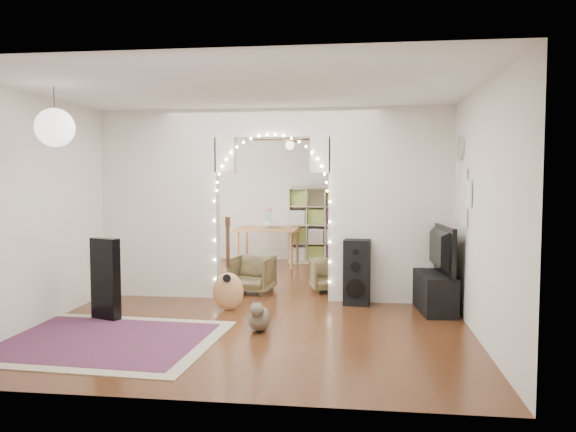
# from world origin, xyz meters

# --- Properties ---
(floor) EXTENTS (7.50, 7.50, 0.00)m
(floor) POSITION_xyz_m (0.00, 0.00, 0.00)
(floor) COLOR black
(floor) RESTS_ON ground
(ceiling) EXTENTS (5.00, 7.50, 0.02)m
(ceiling) POSITION_xyz_m (0.00, 0.00, 2.70)
(ceiling) COLOR white
(ceiling) RESTS_ON wall_back
(wall_back) EXTENTS (5.00, 0.02, 2.70)m
(wall_back) POSITION_xyz_m (0.00, 3.75, 1.35)
(wall_back) COLOR silver
(wall_back) RESTS_ON floor
(wall_front) EXTENTS (5.00, 0.02, 2.70)m
(wall_front) POSITION_xyz_m (0.00, -3.75, 1.35)
(wall_front) COLOR silver
(wall_front) RESTS_ON floor
(wall_left) EXTENTS (0.02, 7.50, 2.70)m
(wall_left) POSITION_xyz_m (-2.50, 0.00, 1.35)
(wall_left) COLOR silver
(wall_left) RESTS_ON floor
(wall_right) EXTENTS (0.02, 7.50, 2.70)m
(wall_right) POSITION_xyz_m (2.50, 0.00, 1.35)
(wall_right) COLOR silver
(wall_right) RESTS_ON floor
(divider_wall) EXTENTS (5.00, 0.20, 2.70)m
(divider_wall) POSITION_xyz_m (0.00, 0.00, 1.42)
(divider_wall) COLOR silver
(divider_wall) RESTS_ON floor
(fairy_lights) EXTENTS (1.64, 0.04, 1.60)m
(fairy_lights) POSITION_xyz_m (0.00, -0.13, 1.55)
(fairy_lights) COLOR #FFEABF
(fairy_lights) RESTS_ON divider_wall
(window) EXTENTS (0.04, 1.20, 1.40)m
(window) POSITION_xyz_m (-2.47, 1.80, 1.50)
(window) COLOR white
(window) RESTS_ON wall_left
(wall_clock) EXTENTS (0.03, 0.31, 0.31)m
(wall_clock) POSITION_xyz_m (2.48, -0.60, 2.10)
(wall_clock) COLOR white
(wall_clock) RESTS_ON wall_right
(picture_frames) EXTENTS (0.02, 0.50, 0.70)m
(picture_frames) POSITION_xyz_m (2.48, -1.00, 1.50)
(picture_frames) COLOR white
(picture_frames) RESTS_ON wall_right
(paper_lantern) EXTENTS (0.40, 0.40, 0.40)m
(paper_lantern) POSITION_xyz_m (-1.90, -2.40, 2.25)
(paper_lantern) COLOR white
(paper_lantern) RESTS_ON ceiling
(ceiling_fan) EXTENTS (1.10, 1.10, 0.30)m
(ceiling_fan) POSITION_xyz_m (0.00, 2.00, 2.40)
(ceiling_fan) COLOR #D58D47
(ceiling_fan) RESTS_ON ceiling
(area_rug) EXTENTS (2.74, 2.11, 0.02)m
(area_rug) POSITION_xyz_m (-1.59, -2.31, 0.01)
(area_rug) COLOR maroon
(area_rug) RESTS_ON floor
(guitar_case) EXTENTS (0.40, 0.26, 1.00)m
(guitar_case) POSITION_xyz_m (-1.84, -1.46, 0.50)
(guitar_case) COLOR black
(guitar_case) RESTS_ON floor
(acoustic_guitar) EXTENTS (0.44, 0.27, 1.04)m
(acoustic_guitar) POSITION_xyz_m (-0.47, -0.80, 0.45)
(acoustic_guitar) COLOR tan
(acoustic_guitar) RESTS_ON floor
(tabby_cat) EXTENTS (0.25, 0.58, 0.38)m
(tabby_cat) POSITION_xyz_m (0.11, -1.73, 0.16)
(tabby_cat) COLOR brown
(tabby_cat) RESTS_ON floor
(floor_speaker) EXTENTS (0.37, 0.34, 0.89)m
(floor_speaker) POSITION_xyz_m (1.20, -0.25, 0.44)
(floor_speaker) COLOR black
(floor_speaker) RESTS_ON floor
(media_console) EXTENTS (0.49, 1.03, 0.50)m
(media_console) POSITION_xyz_m (2.20, -0.49, 0.25)
(media_console) COLOR black
(media_console) RESTS_ON floor
(tv) EXTENTS (0.24, 1.08, 0.62)m
(tv) POSITION_xyz_m (2.20, -0.49, 0.81)
(tv) COLOR black
(tv) RESTS_ON media_console
(bookcase) EXTENTS (1.55, 0.77, 1.54)m
(bookcase) POSITION_xyz_m (0.54, 3.50, 0.77)
(bookcase) COLOR beige
(bookcase) RESTS_ON floor
(dining_table) EXTENTS (1.25, 0.88, 0.76)m
(dining_table) POSITION_xyz_m (-0.54, 2.89, 0.68)
(dining_table) COLOR brown
(dining_table) RESTS_ON floor
(flower_vase) EXTENTS (0.19, 0.19, 0.19)m
(flower_vase) POSITION_xyz_m (-0.54, 2.89, 0.85)
(flower_vase) COLOR white
(flower_vase) RESTS_ON dining_table
(dining_chair_left) EXTENTS (0.68, 0.70, 0.55)m
(dining_chair_left) POSITION_xyz_m (-0.37, 0.35, 0.28)
(dining_chair_left) COLOR brown
(dining_chair_left) RESTS_ON floor
(dining_chair_right) EXTENTS (0.65, 0.66, 0.50)m
(dining_chair_right) POSITION_xyz_m (0.77, 0.61, 0.25)
(dining_chair_right) COLOR brown
(dining_chair_right) RESTS_ON floor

